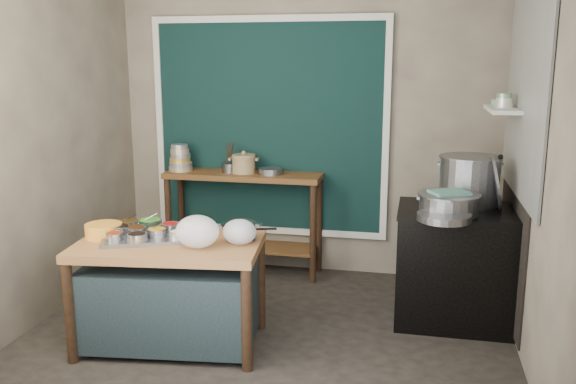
% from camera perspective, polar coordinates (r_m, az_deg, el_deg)
% --- Properties ---
extents(floor, '(3.50, 3.00, 0.02)m').
position_cam_1_polar(floor, '(4.59, -1.89, -13.22)').
color(floor, '#2F2A24').
rests_on(floor, ground).
extents(back_wall, '(3.50, 0.02, 2.80)m').
position_cam_1_polar(back_wall, '(5.65, 1.77, 6.49)').
color(back_wall, gray).
rests_on(back_wall, floor).
extents(left_wall, '(0.02, 3.00, 2.80)m').
position_cam_1_polar(left_wall, '(4.92, -22.38, 4.74)').
color(left_wall, gray).
rests_on(left_wall, floor).
extents(right_wall, '(0.02, 3.00, 2.80)m').
position_cam_1_polar(right_wall, '(4.12, 22.46, 3.47)').
color(right_wall, gray).
rests_on(right_wall, floor).
extents(curtain_panel, '(2.10, 0.02, 1.90)m').
position_cam_1_polar(curtain_panel, '(5.69, -1.80, 6.02)').
color(curtain_panel, black).
rests_on(curtain_panel, back_wall).
extents(curtain_frame, '(2.22, 0.03, 2.02)m').
position_cam_1_polar(curtain_frame, '(5.68, -1.82, 6.01)').
color(curtain_frame, beige).
rests_on(curtain_frame, back_wall).
extents(tile_panel, '(0.02, 1.70, 1.70)m').
position_cam_1_polar(tile_panel, '(4.63, 21.44, 10.01)').
color(tile_panel, '#B2B2AA').
rests_on(tile_panel, right_wall).
extents(soot_patch, '(0.01, 1.30, 1.30)m').
position_cam_1_polar(soot_patch, '(4.89, 20.28, -3.52)').
color(soot_patch, black).
rests_on(soot_patch, right_wall).
extents(wall_shelf, '(0.22, 0.70, 0.03)m').
position_cam_1_polar(wall_shelf, '(4.92, 19.46, 7.31)').
color(wall_shelf, beige).
rests_on(wall_shelf, right_wall).
extents(prep_table, '(1.33, 0.86, 0.75)m').
position_cam_1_polar(prep_table, '(4.36, -10.92, -9.34)').
color(prep_table, brown).
rests_on(prep_table, floor).
extents(back_counter, '(1.45, 0.40, 0.95)m').
position_cam_1_polar(back_counter, '(5.72, -4.14, -2.89)').
color(back_counter, brown).
rests_on(back_counter, floor).
extents(stove_block, '(0.90, 0.68, 0.85)m').
position_cam_1_polar(stove_block, '(4.83, 15.58, -6.80)').
color(stove_block, black).
rests_on(stove_block, floor).
extents(stove_top, '(0.92, 0.69, 0.03)m').
position_cam_1_polar(stove_top, '(4.71, 15.89, -1.73)').
color(stove_top, black).
rests_on(stove_top, stove_block).
extents(condiment_tray, '(0.72, 0.63, 0.03)m').
position_cam_1_polar(condiment_tray, '(4.36, -13.02, -4.05)').
color(condiment_tray, gray).
rests_on(condiment_tray, prep_table).
extents(condiment_bowls, '(0.57, 0.47, 0.07)m').
position_cam_1_polar(condiment_bowls, '(4.37, -13.23, -3.44)').
color(condiment_bowls, gray).
rests_on(condiment_bowls, condiment_tray).
extents(yellow_basin, '(0.32, 0.32, 0.10)m').
position_cam_1_polar(yellow_basin, '(4.45, -16.86, -3.47)').
color(yellow_basin, orange).
rests_on(yellow_basin, prep_table).
extents(saucepan, '(0.29, 0.29, 0.13)m').
position_cam_1_polar(saucepan, '(4.19, -4.44, -3.71)').
color(saucepan, gray).
rests_on(saucepan, prep_table).
extents(plastic_bag_a, '(0.36, 0.33, 0.22)m').
position_cam_1_polar(plastic_bag_a, '(4.06, -8.48, -3.68)').
color(plastic_bag_a, white).
rests_on(plastic_bag_a, prep_table).
extents(plastic_bag_b, '(0.24, 0.21, 0.17)m').
position_cam_1_polar(plastic_bag_b, '(4.10, -4.56, -3.74)').
color(plastic_bag_b, white).
rests_on(plastic_bag_b, prep_table).
extents(bowl_stack, '(0.22, 0.22, 0.25)m').
position_cam_1_polar(bowl_stack, '(5.79, -10.05, 3.04)').
color(bowl_stack, tan).
rests_on(bowl_stack, back_counter).
extents(utensil_cup, '(0.15, 0.15, 0.09)m').
position_cam_1_polar(utensil_cup, '(5.65, -5.48, 2.27)').
color(utensil_cup, gray).
rests_on(utensil_cup, back_counter).
extents(ceramic_crock, '(0.25, 0.25, 0.15)m').
position_cam_1_polar(ceramic_crock, '(5.60, -4.16, 2.55)').
color(ceramic_crock, '#9C8155').
rests_on(ceramic_crock, back_counter).
extents(wide_bowl, '(0.29, 0.29, 0.06)m').
position_cam_1_polar(wide_bowl, '(5.53, -1.62, 1.95)').
color(wide_bowl, gray).
rests_on(wide_bowl, back_counter).
extents(stock_pot, '(0.58, 0.58, 0.38)m').
position_cam_1_polar(stock_pot, '(4.84, 16.62, 1.05)').
color(stock_pot, gray).
rests_on(stock_pot, stove_top).
extents(pot_lid, '(0.11, 0.41, 0.41)m').
position_cam_1_polar(pot_lid, '(4.74, 18.87, 0.85)').
color(pot_lid, gray).
rests_on(pot_lid, stove_top).
extents(steamer, '(0.58, 0.58, 0.15)m').
position_cam_1_polar(steamer, '(4.53, 14.81, -1.07)').
color(steamer, gray).
rests_on(steamer, stove_top).
extents(green_cloth, '(0.32, 0.29, 0.02)m').
position_cam_1_polar(green_cloth, '(4.51, 14.86, -0.03)').
color(green_cloth, slate).
rests_on(green_cloth, steamer).
extents(shallow_pan, '(0.42, 0.42, 0.05)m').
position_cam_1_polar(shallow_pan, '(4.34, 14.38, -2.29)').
color(shallow_pan, gray).
rests_on(shallow_pan, stove_top).
extents(shelf_bowl_stack, '(0.13, 0.13, 0.11)m').
position_cam_1_polar(shelf_bowl_stack, '(4.90, 19.54, 8.04)').
color(shelf_bowl_stack, silver).
rests_on(shelf_bowl_stack, wall_shelf).
extents(shelf_bowl_green, '(0.14, 0.14, 0.05)m').
position_cam_1_polar(shelf_bowl_green, '(5.15, 19.18, 7.93)').
color(shelf_bowl_green, gray).
rests_on(shelf_bowl_green, wall_shelf).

